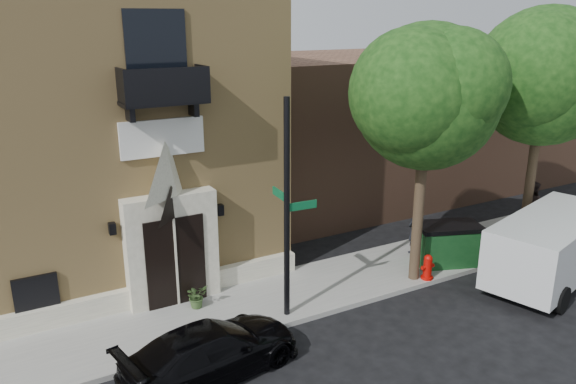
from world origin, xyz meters
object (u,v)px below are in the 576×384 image
object	(u,v)px
street_sign	(287,211)
dumpster	(447,244)
cargo_van	(554,245)
fire_hydrant	(428,267)
pedestrian_near	(415,230)
pedestrian_far	(532,205)
black_sedan	(212,351)

from	to	relation	value
street_sign	dumpster	xyz separation A→B (m)	(6.25, 0.34, -2.33)
street_sign	dumpster	bearing A→B (deg)	7.01
cargo_van	dumpster	bearing A→B (deg)	116.65
fire_hydrant	pedestrian_near	bearing A→B (deg)	60.41
dumpster	fire_hydrant	bearing A→B (deg)	-136.39
cargo_van	pedestrian_far	world-z (taller)	cargo_van
street_sign	pedestrian_near	world-z (taller)	street_sign
pedestrian_far	fire_hydrant	bearing A→B (deg)	111.65
dumpster	pedestrian_far	distance (m)	5.29
cargo_van	pedestrian_near	distance (m)	4.35
dumpster	pedestrian_far	world-z (taller)	pedestrian_far
black_sedan	street_sign	bearing A→B (deg)	-73.95
street_sign	pedestrian_far	distance (m)	11.71
cargo_van	black_sedan	bearing A→B (deg)	160.87
black_sedan	pedestrian_far	world-z (taller)	pedestrian_far
street_sign	pedestrian_near	bearing A→B (deg)	18.52
cargo_van	pedestrian_near	size ratio (longest dim) A/B	3.45
cargo_van	fire_hydrant	size ratio (longest dim) A/B	7.01
pedestrian_near	pedestrian_far	bearing A→B (deg)	167.97
black_sedan	fire_hydrant	size ratio (longest dim) A/B	5.39
street_sign	pedestrian_near	xyz separation A→B (m)	(5.89, 1.53, -2.19)
black_sedan	dumpster	bearing A→B (deg)	-89.89
fire_hydrant	pedestrian_far	xyz separation A→B (m)	(6.60, 1.45, 0.53)
fire_hydrant	pedestrian_near	world-z (taller)	pedestrian_near
dumpster	cargo_van	bearing A→B (deg)	-27.17
fire_hydrant	black_sedan	bearing A→B (deg)	-171.53
pedestrian_far	street_sign	bearing A→B (deg)	105.16
fire_hydrant	pedestrian_far	bearing A→B (deg)	12.39
pedestrian_near	pedestrian_far	xyz separation A→B (m)	(5.58, -0.35, 0.11)
cargo_van	pedestrian_near	xyz separation A→B (m)	(-2.52, 3.53, -0.24)
cargo_van	street_sign	size ratio (longest dim) A/B	0.95
black_sedan	pedestrian_near	world-z (taller)	pedestrian_near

